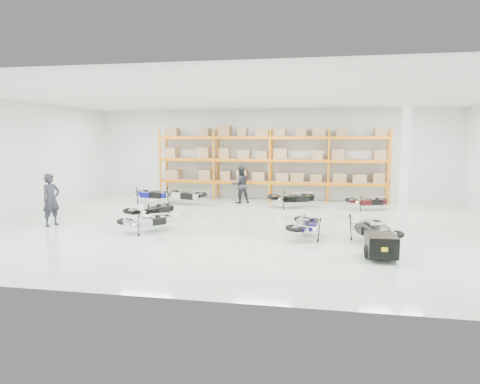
% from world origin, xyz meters
% --- Properties ---
extents(room, '(18.00, 18.00, 18.00)m').
position_xyz_m(room, '(0.00, 0.00, 2.25)').
color(room, silver).
rests_on(room, ground).
extents(pallet_rack, '(11.28, 0.98, 3.62)m').
position_xyz_m(pallet_rack, '(-0.00, 6.45, 2.26)').
color(pallet_rack, orange).
rests_on(pallet_rack, ground).
extents(structural_column, '(0.25, 0.25, 4.50)m').
position_xyz_m(structural_column, '(5.20, 0.50, 2.25)').
color(structural_column, white).
rests_on(structural_column, ground).
extents(moto_blue_centre, '(1.06, 1.82, 1.12)m').
position_xyz_m(moto_blue_centre, '(2.00, -1.35, 0.53)').
color(moto_blue_centre, '#0C0852').
rests_on(moto_blue_centre, ground).
extents(moto_silver_left, '(1.69, 1.69, 1.04)m').
position_xyz_m(moto_silver_left, '(-3.22, -1.52, 0.49)').
color(moto_silver_left, '#A8A9AF').
rests_on(moto_silver_left, ground).
extents(moto_black_far_left, '(1.68, 1.98, 1.15)m').
position_xyz_m(moto_black_far_left, '(-3.81, 0.33, 0.54)').
color(moto_black_far_left, black).
rests_on(moto_black_far_left, ground).
extents(moto_touring_right, '(1.36, 2.04, 1.21)m').
position_xyz_m(moto_touring_right, '(3.98, -1.84, 0.57)').
color(moto_touring_right, black).
rests_on(moto_touring_right, ground).
extents(trailer, '(0.82, 1.55, 0.65)m').
position_xyz_m(trailer, '(3.98, -3.44, 0.38)').
color(trailer, black).
rests_on(trailer, ground).
extents(moto_back_a, '(2.01, 1.34, 1.19)m').
position_xyz_m(moto_back_a, '(-5.45, 4.49, 0.56)').
color(moto_back_a, navy).
rests_on(moto_back_a, ground).
extents(moto_back_b, '(2.09, 1.45, 1.23)m').
position_xyz_m(moto_back_b, '(-3.87, 4.41, 0.58)').
color(moto_back_b, '#B8BCC2').
rests_on(moto_back_b, ground).
extents(moto_back_c, '(2.10, 1.50, 1.23)m').
position_xyz_m(moto_back_c, '(1.22, 4.36, 0.58)').
color(moto_back_c, black).
rests_on(moto_back_c, ground).
extents(moto_back_d, '(1.74, 1.14, 1.04)m').
position_xyz_m(moto_back_d, '(4.47, 4.32, 0.49)').
color(moto_back_d, '#3C0C10').
rests_on(moto_back_d, ground).
extents(person_left, '(0.65, 0.79, 1.87)m').
position_xyz_m(person_left, '(-6.94, -1.16, 0.94)').
color(person_left, '#21212A').
rests_on(person_left, ground).
extents(person_back, '(1.07, 0.98, 1.78)m').
position_xyz_m(person_back, '(-1.30, 5.24, 0.89)').
color(person_back, '#212229').
rests_on(person_back, ground).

